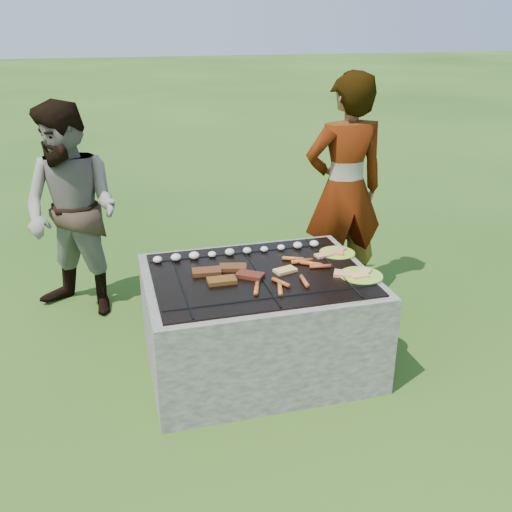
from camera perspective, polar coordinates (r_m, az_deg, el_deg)
The scene contains 10 objects.
lawn at distance 3.58m, azimuth 0.21°, elevation -10.68°, with size 60.00×60.00×0.00m, color #1F4110.
fire_pit at distance 3.44m, azimuth 0.22°, elevation -6.75°, with size 1.30×1.00×0.62m.
mushrooms at distance 3.54m, azimuth -2.24°, elevation 0.43°, with size 1.06×0.06×0.04m.
pork_slabs at distance 3.26m, azimuth -2.97°, elevation -1.76°, with size 0.40×0.27×0.02m.
sausages at distance 3.26m, azimuth 3.78°, elevation -1.75°, with size 0.54×0.49×0.03m.
bread_on_grate at distance 3.35m, azimuth 6.36°, elevation -1.26°, with size 0.47×0.41×0.02m.
plate_far at distance 3.61m, azimuth 8.11°, elevation 0.29°, with size 0.28×0.28×0.03m.
plate_near at distance 3.31m, azimuth 10.46°, elevation -1.94°, with size 0.28×0.28×0.03m.
cook at distance 4.16m, azimuth 8.83°, elevation 6.50°, with size 0.60×0.40×1.66m, color gray.
bystander at distance 4.09m, azimuth -17.89°, elevation 4.17°, with size 0.72×0.56×1.49m, color gray.
Camera 1 is at (-0.79, -2.88, 1.98)m, focal length 40.00 mm.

